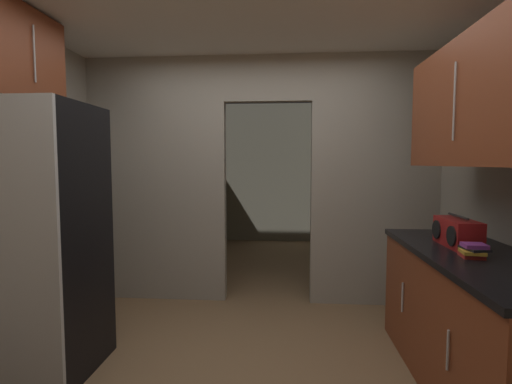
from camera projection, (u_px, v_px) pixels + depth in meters
kitchen_overhead_slab at (249, 9)px, 2.80m from camera, size 4.04×7.20×0.06m
kitchen_partition at (257, 175)px, 4.01m from camera, size 3.64×0.12×2.56m
adjoining_room_shell at (269, 174)px, 6.17m from camera, size 3.64×3.25×2.56m
refrigerator at (39, 240)px, 2.64m from camera, size 0.72×0.74×1.86m
lower_cabinet_run at (476, 324)px, 2.41m from camera, size 0.68×1.83×0.89m
upper_cabinet_counterside at (486, 101)px, 2.30m from camera, size 0.36×1.64×0.79m
upper_cabinet_fridgeside at (9, 54)px, 2.66m from camera, size 0.36×0.79×0.64m
boombox at (457, 233)px, 2.61m from camera, size 0.18×0.42×0.22m
book_stack at (473, 251)px, 2.29m from camera, size 0.16×0.18×0.09m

